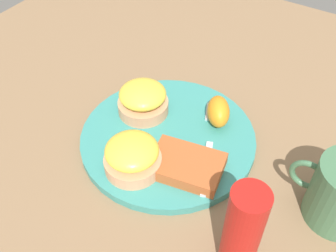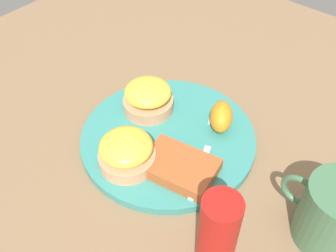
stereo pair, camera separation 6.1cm
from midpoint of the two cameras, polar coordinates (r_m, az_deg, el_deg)
ground_plane at (r=0.64m, az=2.75°, el=-2.30°), size 1.10×1.10×0.00m
plate at (r=0.63m, az=2.77°, el=-1.87°), size 0.28×0.28×0.01m
sandwich_benedict_left at (r=0.65m, az=-0.24°, el=4.02°), size 0.08×0.08×0.05m
sandwich_benedict_right at (r=0.57m, az=-2.97°, el=-3.94°), size 0.08×0.08×0.05m
hashbrown_patty at (r=0.57m, az=4.76°, el=-6.11°), size 0.12×0.09×0.02m
orange_wedge at (r=0.63m, az=10.49°, el=1.22°), size 0.06×0.07×0.04m
fork at (r=0.62m, az=8.82°, el=-2.66°), size 0.09×0.18×0.00m
cup at (r=0.55m, az=25.99°, el=-11.58°), size 0.12×0.09×0.10m
condiment_bottle at (r=0.46m, az=11.04°, el=-16.09°), size 0.04×0.04×0.14m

